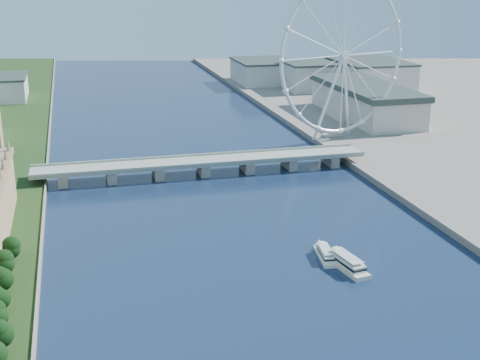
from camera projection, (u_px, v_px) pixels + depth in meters
name	position (u px, v px, depth m)	size (l,w,h in m)	color
westminster_bridge	(203.00, 164.00, 441.25)	(220.00, 22.00, 9.50)	gray
london_eye	(344.00, 56.00, 502.27)	(113.60, 39.12, 124.30)	silver
county_hall	(364.00, 120.00, 604.77)	(54.00, 144.00, 35.00)	beige
city_skyline	(191.00, 84.00, 687.81)	(505.00, 280.00, 32.00)	beige
tour_boat_near	(346.00, 269.00, 302.38)	(8.01, 31.26, 6.92)	beige
tour_boat_far	(325.00, 259.00, 313.01)	(6.42, 25.38, 5.56)	white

